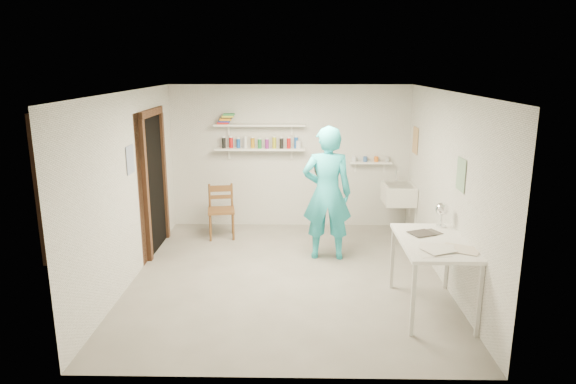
{
  "coord_description": "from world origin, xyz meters",
  "views": [
    {
      "loc": [
        0.13,
        -6.29,
        2.73
      ],
      "look_at": [
        0.0,
        0.4,
        1.05
      ],
      "focal_mm": 32.0,
      "sensor_mm": 36.0,
      "label": 1
    }
  ],
  "objects_px": {
    "man": "(327,193)",
    "wooden_chair": "(221,210)",
    "belfast_sink": "(399,194)",
    "wall_clock": "(326,168)",
    "work_table": "(432,276)",
    "desk_lamp": "(442,209)"
  },
  "relations": [
    {
      "from": "man",
      "to": "work_table",
      "type": "bearing_deg",
      "value": 125.71
    },
    {
      "from": "man",
      "to": "belfast_sink",
      "type": "bearing_deg",
      "value": -139.04
    },
    {
      "from": "wall_clock",
      "to": "wooden_chair",
      "type": "xyz_separation_m",
      "value": [
        -1.63,
        0.63,
        -0.82
      ]
    },
    {
      "from": "wooden_chair",
      "to": "work_table",
      "type": "height_order",
      "value": "wooden_chair"
    },
    {
      "from": "man",
      "to": "work_table",
      "type": "xyz_separation_m",
      "value": [
        1.1,
        -1.62,
        -0.54
      ]
    },
    {
      "from": "belfast_sink",
      "to": "work_table",
      "type": "relative_size",
      "value": 0.48
    },
    {
      "from": "man",
      "to": "wooden_chair",
      "type": "xyz_separation_m",
      "value": [
        -1.63,
        0.85,
        -0.51
      ]
    },
    {
      "from": "belfast_sink",
      "to": "wooden_chair",
      "type": "relative_size",
      "value": 0.67
    },
    {
      "from": "belfast_sink",
      "to": "man",
      "type": "relative_size",
      "value": 0.31
    },
    {
      "from": "man",
      "to": "wall_clock",
      "type": "relative_size",
      "value": 5.56
    },
    {
      "from": "wall_clock",
      "to": "desk_lamp",
      "type": "distance_m",
      "value": 1.88
    },
    {
      "from": "belfast_sink",
      "to": "desk_lamp",
      "type": "distance_m",
      "value": 2.14
    },
    {
      "from": "man",
      "to": "desk_lamp",
      "type": "relative_size",
      "value": 12.24
    },
    {
      "from": "man",
      "to": "wall_clock",
      "type": "height_order",
      "value": "man"
    },
    {
      "from": "wooden_chair",
      "to": "work_table",
      "type": "relative_size",
      "value": 0.72
    },
    {
      "from": "wall_clock",
      "to": "man",
      "type": "bearing_deg",
      "value": -86.89
    },
    {
      "from": "belfast_sink",
      "to": "man",
      "type": "xyz_separation_m",
      "value": [
        -1.21,
        -0.99,
        0.26
      ]
    },
    {
      "from": "wall_clock",
      "to": "desk_lamp",
      "type": "relative_size",
      "value": 2.2
    },
    {
      "from": "man",
      "to": "work_table",
      "type": "distance_m",
      "value": 2.03
    },
    {
      "from": "belfast_sink",
      "to": "desk_lamp",
      "type": "bearing_deg",
      "value": -87.39
    },
    {
      "from": "wall_clock",
      "to": "work_table",
      "type": "height_order",
      "value": "wall_clock"
    },
    {
      "from": "wall_clock",
      "to": "desk_lamp",
      "type": "height_order",
      "value": "wall_clock"
    }
  ]
}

